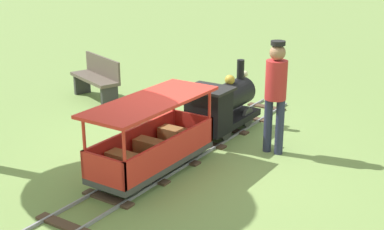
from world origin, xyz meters
name	(u,v)px	position (x,y,z in m)	size (l,w,h in m)	color
ground_plane	(188,153)	(0.00, 0.00, 0.00)	(60.00, 60.00, 0.00)	#75934C
track	(191,150)	(0.00, 0.08, 0.02)	(0.71, 5.70, 0.04)	gray
locomotive	(222,105)	(0.00, 0.94, 0.48)	(0.67, 1.45, 1.05)	black
passenger_car	(153,143)	(0.00, -0.82, 0.42)	(0.77, 2.00, 0.97)	#3F3F3F
conductor_person	(276,88)	(1.00, 0.70, 0.96)	(0.30, 0.30, 1.62)	#282D47
park_bench	(97,78)	(-2.93, 1.27, 0.42)	(1.36, 0.82, 0.82)	brown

